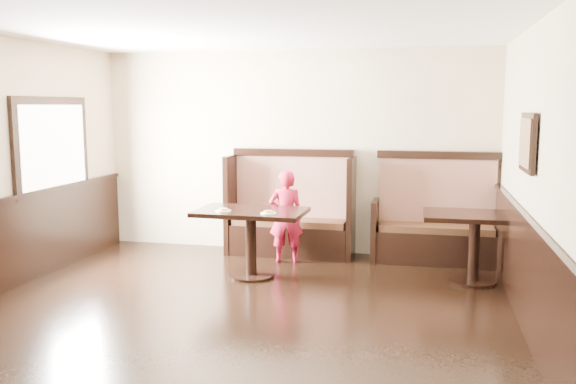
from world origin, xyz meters
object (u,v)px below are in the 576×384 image
(booth_neighbor, at_px, (436,225))
(table_neighbor, at_px, (475,231))
(table_main, at_px, (251,226))
(booth_main, at_px, (291,216))
(child, at_px, (286,217))

(booth_neighbor, xyz_separation_m, table_neighbor, (0.42, -0.90, 0.13))
(table_main, height_order, table_neighbor, table_main)
(booth_main, xyz_separation_m, table_main, (-0.21, -1.25, 0.10))
(table_neighbor, bearing_deg, child, 168.92)
(booth_main, height_order, table_neighbor, booth_main)
(table_main, bearing_deg, booth_neighbor, 31.83)
(booth_main, relative_size, child, 1.44)
(table_neighbor, bearing_deg, booth_neighbor, 113.98)
(booth_main, bearing_deg, table_neighbor, -20.78)
(table_main, xyz_separation_m, child, (0.25, 0.76, -0.02))
(booth_neighbor, bearing_deg, booth_main, 179.95)
(booth_neighbor, distance_m, table_main, 2.50)
(booth_main, relative_size, table_neighbor, 1.49)
(booth_main, height_order, booth_neighbor, same)
(booth_neighbor, bearing_deg, table_main, -150.10)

